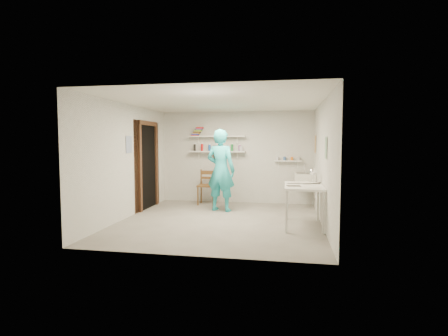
% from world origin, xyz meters
% --- Properties ---
extents(floor, '(4.00, 4.50, 0.02)m').
position_xyz_m(floor, '(0.00, 0.00, -0.01)').
color(floor, slate).
rests_on(floor, ground).
extents(ceiling, '(4.00, 4.50, 0.02)m').
position_xyz_m(ceiling, '(0.00, 0.00, 2.41)').
color(ceiling, silver).
rests_on(ceiling, wall_back).
extents(wall_back, '(4.00, 0.02, 2.40)m').
position_xyz_m(wall_back, '(0.00, 2.26, 1.20)').
color(wall_back, silver).
rests_on(wall_back, ground).
extents(wall_front, '(4.00, 0.02, 2.40)m').
position_xyz_m(wall_front, '(0.00, -2.26, 1.20)').
color(wall_front, silver).
rests_on(wall_front, ground).
extents(wall_left, '(0.02, 4.50, 2.40)m').
position_xyz_m(wall_left, '(-2.01, 0.00, 1.20)').
color(wall_left, silver).
rests_on(wall_left, ground).
extents(wall_right, '(0.02, 4.50, 2.40)m').
position_xyz_m(wall_right, '(2.01, 0.00, 1.20)').
color(wall_right, silver).
rests_on(wall_right, ground).
extents(doorway_recess, '(0.02, 0.90, 2.00)m').
position_xyz_m(doorway_recess, '(-1.99, 1.05, 1.00)').
color(doorway_recess, black).
rests_on(doorway_recess, wall_left).
extents(corridor_box, '(1.40, 1.50, 2.10)m').
position_xyz_m(corridor_box, '(-2.70, 1.05, 1.05)').
color(corridor_box, brown).
rests_on(corridor_box, ground).
extents(door_lintel, '(0.06, 1.05, 0.10)m').
position_xyz_m(door_lintel, '(-1.97, 1.05, 2.05)').
color(door_lintel, brown).
rests_on(door_lintel, wall_left).
extents(door_jamb_near, '(0.06, 0.10, 2.00)m').
position_xyz_m(door_jamb_near, '(-1.97, 0.55, 1.00)').
color(door_jamb_near, brown).
rests_on(door_jamb_near, ground).
extents(door_jamb_far, '(0.06, 0.10, 2.00)m').
position_xyz_m(door_jamb_far, '(-1.97, 1.55, 1.00)').
color(door_jamb_far, brown).
rests_on(door_jamb_far, ground).
extents(shelf_lower, '(1.50, 0.22, 0.03)m').
position_xyz_m(shelf_lower, '(-0.50, 2.13, 1.35)').
color(shelf_lower, white).
rests_on(shelf_lower, wall_back).
extents(shelf_upper, '(1.50, 0.22, 0.03)m').
position_xyz_m(shelf_upper, '(-0.50, 2.13, 1.75)').
color(shelf_upper, white).
rests_on(shelf_upper, wall_back).
extents(ledge_shelf, '(0.70, 0.14, 0.03)m').
position_xyz_m(ledge_shelf, '(1.35, 2.17, 1.12)').
color(ledge_shelf, white).
rests_on(ledge_shelf, wall_back).
extents(poster_left, '(0.01, 0.28, 0.36)m').
position_xyz_m(poster_left, '(-1.99, 0.05, 1.55)').
color(poster_left, '#334C7F').
rests_on(poster_left, wall_left).
extents(poster_right_a, '(0.01, 0.34, 0.42)m').
position_xyz_m(poster_right_a, '(1.99, 1.80, 1.55)').
color(poster_right_a, '#995933').
rests_on(poster_right_a, wall_right).
extents(poster_right_b, '(0.01, 0.30, 0.38)m').
position_xyz_m(poster_right_b, '(1.99, -0.55, 1.50)').
color(poster_right_b, '#3F724C').
rests_on(poster_right_b, wall_right).
extents(belfast_sink, '(0.48, 0.60, 0.30)m').
position_xyz_m(belfast_sink, '(1.75, 1.70, 0.70)').
color(belfast_sink, white).
rests_on(belfast_sink, wall_right).
extents(man, '(0.79, 0.62, 1.90)m').
position_xyz_m(man, '(-0.19, 1.02, 0.95)').
color(man, '#27B7C3').
rests_on(man, ground).
extents(wall_clock, '(0.34, 0.12, 0.34)m').
position_xyz_m(wall_clock, '(-0.25, 1.23, 1.27)').
color(wall_clock, '#C8BD88').
rests_on(wall_clock, man).
extents(wooden_chair, '(0.46, 0.44, 0.98)m').
position_xyz_m(wooden_chair, '(-0.69, 1.79, 0.49)').
color(wooden_chair, brown).
rests_on(wooden_chair, ground).
extents(work_table, '(0.71, 1.18, 0.79)m').
position_xyz_m(work_table, '(1.64, -0.18, 0.39)').
color(work_table, white).
rests_on(work_table, ground).
extents(desk_lamp, '(0.15, 0.15, 0.15)m').
position_xyz_m(desk_lamp, '(1.84, 0.30, 1.01)').
color(desk_lamp, white).
rests_on(desk_lamp, work_table).
extents(spray_cans, '(1.26, 0.06, 0.17)m').
position_xyz_m(spray_cans, '(-0.50, 2.13, 1.45)').
color(spray_cans, black).
rests_on(spray_cans, shelf_lower).
extents(book_stack, '(0.32, 0.14, 0.22)m').
position_xyz_m(book_stack, '(-1.03, 2.13, 1.88)').
color(book_stack, red).
rests_on(book_stack, shelf_upper).
extents(ledge_pots, '(0.48, 0.07, 0.09)m').
position_xyz_m(ledge_pots, '(1.35, 2.17, 1.18)').
color(ledge_pots, silver).
rests_on(ledge_pots, ledge_shelf).
extents(papers, '(0.30, 0.22, 0.02)m').
position_xyz_m(papers, '(1.64, -0.18, 0.80)').
color(papers, silver).
rests_on(papers, work_table).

